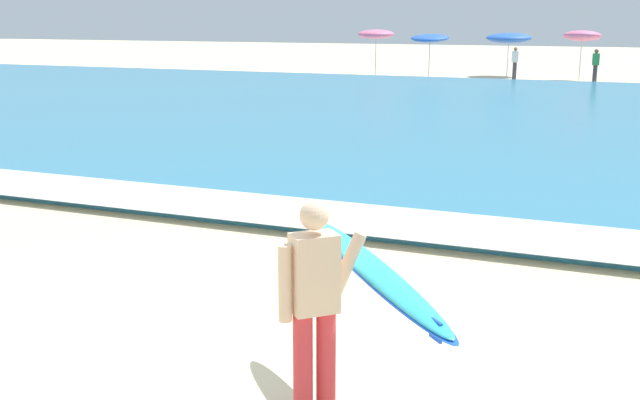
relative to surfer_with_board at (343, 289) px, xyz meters
The scene contains 10 objects.
ground_plane 2.10m from the surfer_with_board, 164.64° to the left, with size 160.00×160.00×0.00m, color beige.
sea 18.75m from the surfer_with_board, 95.42° to the left, with size 120.00×28.00×0.14m, color teal.
surf_foam 5.60m from the surfer_with_board, 108.67° to the left, with size 120.00×1.71×0.01m, color white.
surfer_with_board is the anchor object (origin of this frame).
beach_umbrella_0 36.11m from the surfer_with_board, 108.30° to the left, with size 1.88×1.89×2.39m.
beach_umbrella_1 35.32m from the surfer_with_board, 103.85° to the left, with size 1.94×1.96×2.24m.
beach_umbrella_2 36.42m from the surfer_with_board, 97.54° to the left, with size 2.30×2.32×2.26m.
beach_umbrella_3 34.82m from the surfer_with_board, 91.82° to the left, with size 1.79×1.83×2.44m.
beachgoer_near_row_left 34.51m from the surfer_with_board, 96.85° to the left, with size 0.32×0.20×1.58m.
beachgoer_near_row_mid 33.30m from the surfer_with_board, 90.52° to the left, with size 0.32×0.20×1.58m.
Camera 1 is at (3.75, -5.66, 3.02)m, focal length 43.69 mm.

